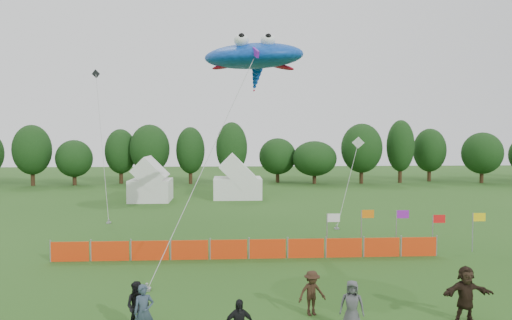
{
  "coord_description": "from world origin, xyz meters",
  "views": [
    {
      "loc": [
        -1.22,
        -15.27,
        6.32
      ],
      "look_at": [
        0.0,
        6.0,
        5.2
      ],
      "focal_mm": 32.0,
      "sensor_mm": 36.0,
      "label": 1
    }
  ],
  "objects": [
    {
      "name": "spectator_e",
      "position": [
        2.73,
        -0.91,
        0.81
      ],
      "size": [
        0.91,
        0.72,
        1.63
      ],
      "primitive_type": "imported",
      "rotation": [
        0.0,
        0.0,
        -0.28
      ],
      "color": "#444548",
      "rests_on": "ground"
    },
    {
      "name": "ground",
      "position": [
        0.0,
        0.0,
        0.0
      ],
      "size": [
        160.0,
        160.0,
        0.0
      ],
      "primitive_type": "plane",
      "color": "#234C16",
      "rests_on": "ground"
    },
    {
      "name": "tent_left",
      "position": [
        -8.93,
        29.41,
        1.75
      ],
      "size": [
        3.93,
        3.93,
        3.47
      ],
      "color": "white",
      "rests_on": "ground"
    },
    {
      "name": "small_kite_white",
      "position": [
        8.91,
        21.84,
        3.86
      ],
      "size": [
        5.02,
        10.49,
        6.28
      ],
      "color": "white",
      "rests_on": "ground"
    },
    {
      "name": "treeline",
      "position": [
        1.61,
        44.93,
        4.18
      ],
      "size": [
        104.57,
        8.78,
        8.36
      ],
      "color": "#382314",
      "rests_on": "ground"
    },
    {
      "name": "flag_row",
      "position": [
        8.12,
        9.03,
        1.45
      ],
      "size": [
        8.73,
        0.73,
        2.26
      ],
      "color": "gray",
      "rests_on": "ground"
    },
    {
      "name": "barrier_fence",
      "position": [
        -0.3,
        7.91,
        0.5
      ],
      "size": [
        19.9,
        0.06,
        1.0
      ],
      "color": "red",
      "rests_on": "ground"
    },
    {
      "name": "spectator_a",
      "position": [
        -3.91,
        -1.2,
        0.86
      ],
      "size": [
        0.72,
        0.57,
        1.71
      ],
      "primitive_type": "imported",
      "rotation": [
        0.0,
        0.0,
        0.29
      ],
      "color": "#2D3C4C",
      "rests_on": "ground"
    },
    {
      "name": "stingray_kite",
      "position": [
        0.19,
        11.78,
        10.92
      ],
      "size": [
        8.46,
        16.01,
        12.0
      ],
      "color": "blue",
      "rests_on": "ground"
    },
    {
      "name": "spectator_b",
      "position": [
        -4.22,
        -0.59,
        0.81
      ],
      "size": [
        0.85,
        0.7,
        1.62
      ],
      "primitive_type": "imported",
      "rotation": [
        0.0,
        0.0,
        -0.11
      ],
      "color": "black",
      "rests_on": "ground"
    },
    {
      "name": "tent_right",
      "position": [
        -0.45,
        30.93,
        1.74
      ],
      "size": [
        4.88,
        3.9,
        3.44
      ],
      "color": "white",
      "rests_on": "ground"
    },
    {
      "name": "spectator_c",
      "position": [
        1.65,
        0.39,
        0.79
      ],
      "size": [
        1.13,
        0.81,
        1.58
      ],
      "primitive_type": "imported",
      "rotation": [
        0.0,
        0.0,
        0.24
      ],
      "color": "black",
      "rests_on": "ground"
    },
    {
      "name": "small_kite_dark",
      "position": [
        -11.51,
        21.9,
        6.41
      ],
      "size": [
        3.3,
        7.39,
        12.09
      ],
      "color": "black",
      "rests_on": "ground"
    },
    {
      "name": "spectator_f",
      "position": [
        6.76,
        -0.51,
        0.96
      ],
      "size": [
        1.81,
        0.67,
        1.92
      ],
      "primitive_type": "imported",
      "rotation": [
        0.0,
        0.0,
        0.06
      ],
      "color": "black",
      "rests_on": "ground"
    }
  ]
}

